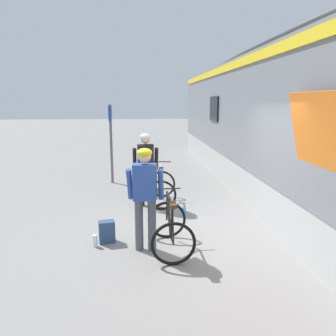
{
  "coord_description": "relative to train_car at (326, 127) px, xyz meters",
  "views": [
    {
      "loc": [
        -1.02,
        -5.58,
        2.51
      ],
      "look_at": [
        -0.42,
        1.35,
        1.05
      ],
      "focal_mm": 34.29,
      "sensor_mm": 36.0,
      "label": 1
    }
  ],
  "objects": [
    {
      "name": "bicycle_near_black",
      "position": [
        -3.51,
        -1.53,
        -1.56
      ],
      "size": [
        0.73,
        1.08,
        0.99
      ],
      "color": "black",
      "rests_on": "ground"
    },
    {
      "name": "backpack_on_platform",
      "position": [
        -4.61,
        -1.11,
        -1.77
      ],
      "size": [
        0.31,
        0.23,
        0.4
      ],
      "primitive_type": "cube",
      "rotation": [
        0.0,
        0.0,
        0.2
      ],
      "color": "navy",
      "rests_on": "ground"
    },
    {
      "name": "water_bottle_by_the_backpack",
      "position": [
        -4.8,
        -1.27,
        -1.86
      ],
      "size": [
        0.08,
        0.08,
        0.21
      ],
      "primitive_type": "cylinder",
      "color": "silver",
      "rests_on": "ground"
    },
    {
      "name": "bicycle_far_silver",
      "position": [
        -3.48,
        1.06,
        -1.56
      ],
      "size": [
        0.79,
        1.12,
        0.99
      ],
      "color": "black",
      "rests_on": "ground"
    },
    {
      "name": "cyclist_far_in_dark",
      "position": [
        -3.86,
        0.93,
        -0.91
      ],
      "size": [
        0.62,
        0.32,
        1.76
      ],
      "color": "#232328",
      "rests_on": "ground"
    },
    {
      "name": "platform_sign_post",
      "position": [
        -4.87,
        3.24,
        -0.34
      ],
      "size": [
        0.08,
        0.7,
        2.4
      ],
      "color": "#595B60",
      "rests_on": "ground"
    },
    {
      "name": "train_car",
      "position": [
        0.0,
        0.0,
        0.0
      ],
      "size": [
        3.22,
        20.25,
        3.88
      ],
      "color": "slate",
      "rests_on": "ground"
    },
    {
      "name": "ground_plane",
      "position": [
        -2.96,
        -1.02,
        -1.97
      ],
      "size": [
        80.0,
        80.0,
        0.0
      ],
      "primitive_type": "plane",
      "color": "gray"
    },
    {
      "name": "cyclist_near_in_blue",
      "position": [
        -3.92,
        -1.46,
        -0.91
      ],
      "size": [
        0.64,
        0.36,
        1.76
      ],
      "color": "#4C515B",
      "rests_on": "ground"
    },
    {
      "name": "water_bottle_near_the_bikes",
      "position": [
        -3.07,
        0.03,
        -1.86
      ],
      "size": [
        0.07,
        0.07,
        0.22
      ],
      "primitive_type": "cylinder",
      "color": "#338CCC",
      "rests_on": "ground"
    }
  ]
}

